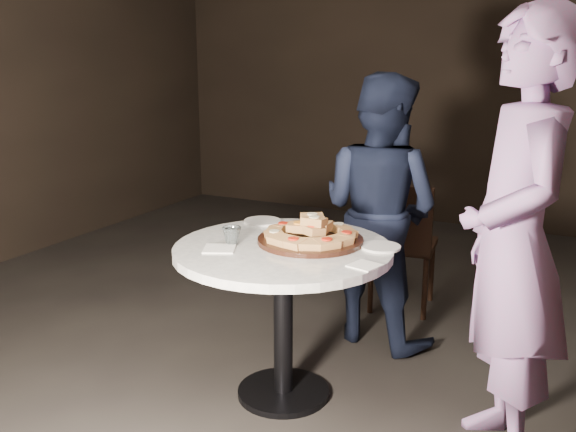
{
  "coord_description": "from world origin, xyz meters",
  "views": [
    {
      "loc": [
        1.19,
        -2.58,
        1.61
      ],
      "look_at": [
        -0.09,
        -0.05,
        0.88
      ],
      "focal_mm": 40.0,
      "sensor_mm": 36.0,
      "label": 1
    }
  ],
  "objects_px": {
    "focaccia_pile": "(311,231)",
    "chair_far": "(401,238)",
    "table": "(283,275)",
    "diner_teal": "(514,245)",
    "diner_navy": "(379,211)",
    "water_glass": "(232,236)",
    "serving_board": "(310,240)"
  },
  "relations": [
    {
      "from": "diner_navy",
      "to": "chair_far",
      "type": "bearing_deg",
      "value": -76.49
    },
    {
      "from": "focaccia_pile",
      "to": "chair_far",
      "type": "bearing_deg",
      "value": 85.05
    },
    {
      "from": "chair_far",
      "to": "diner_teal",
      "type": "xyz_separation_m",
      "value": [
        0.81,
        -1.25,
        0.41
      ]
    },
    {
      "from": "focaccia_pile",
      "to": "diner_navy",
      "type": "relative_size",
      "value": 0.29
    },
    {
      "from": "water_glass",
      "to": "diner_navy",
      "type": "height_order",
      "value": "diner_navy"
    },
    {
      "from": "table",
      "to": "focaccia_pile",
      "type": "xyz_separation_m",
      "value": [
        0.09,
        0.11,
        0.19
      ]
    },
    {
      "from": "diner_teal",
      "to": "water_glass",
      "type": "bearing_deg",
      "value": -109.34
    },
    {
      "from": "focaccia_pile",
      "to": "table",
      "type": "bearing_deg",
      "value": -129.07
    },
    {
      "from": "table",
      "to": "diner_teal",
      "type": "relative_size",
      "value": 0.73
    },
    {
      "from": "table",
      "to": "diner_navy",
      "type": "height_order",
      "value": "diner_navy"
    },
    {
      "from": "chair_far",
      "to": "focaccia_pile",
      "type": "bearing_deg",
      "value": 77.5
    },
    {
      "from": "water_glass",
      "to": "focaccia_pile",
      "type": "bearing_deg",
      "value": 31.18
    },
    {
      "from": "water_glass",
      "to": "diner_teal",
      "type": "distance_m",
      "value": 1.22
    },
    {
      "from": "chair_far",
      "to": "diner_teal",
      "type": "relative_size",
      "value": 0.47
    },
    {
      "from": "serving_board",
      "to": "water_glass",
      "type": "height_order",
      "value": "water_glass"
    },
    {
      "from": "focaccia_pile",
      "to": "diner_navy",
      "type": "height_order",
      "value": "diner_navy"
    },
    {
      "from": "serving_board",
      "to": "water_glass",
      "type": "relative_size",
      "value": 5.58
    },
    {
      "from": "chair_far",
      "to": "table",
      "type": "bearing_deg",
      "value": 73.94
    },
    {
      "from": "table",
      "to": "chair_far",
      "type": "xyz_separation_m",
      "value": [
        0.19,
        1.25,
        -0.13
      ]
    },
    {
      "from": "focaccia_pile",
      "to": "diner_teal",
      "type": "height_order",
      "value": "diner_teal"
    },
    {
      "from": "water_glass",
      "to": "diner_navy",
      "type": "bearing_deg",
      "value": 66.43
    },
    {
      "from": "serving_board",
      "to": "focaccia_pile",
      "type": "distance_m",
      "value": 0.04
    },
    {
      "from": "diner_navy",
      "to": "water_glass",
      "type": "bearing_deg",
      "value": 81.53
    },
    {
      "from": "focaccia_pile",
      "to": "water_glass",
      "type": "distance_m",
      "value": 0.36
    },
    {
      "from": "serving_board",
      "to": "focaccia_pile",
      "type": "height_order",
      "value": "focaccia_pile"
    },
    {
      "from": "table",
      "to": "diner_teal",
      "type": "bearing_deg",
      "value": -0.07
    },
    {
      "from": "table",
      "to": "diner_navy",
      "type": "distance_m",
      "value": 0.86
    },
    {
      "from": "serving_board",
      "to": "focaccia_pile",
      "type": "bearing_deg",
      "value": 2.34
    },
    {
      "from": "focaccia_pile",
      "to": "diner_teal",
      "type": "distance_m",
      "value": 0.92
    },
    {
      "from": "diner_teal",
      "to": "serving_board",
      "type": "bearing_deg",
      "value": -119.93
    },
    {
      "from": "serving_board",
      "to": "focaccia_pile",
      "type": "xyz_separation_m",
      "value": [
        0.0,
        0.0,
        0.04
      ]
    },
    {
      "from": "water_glass",
      "to": "diner_teal",
      "type": "height_order",
      "value": "diner_teal"
    }
  ]
}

